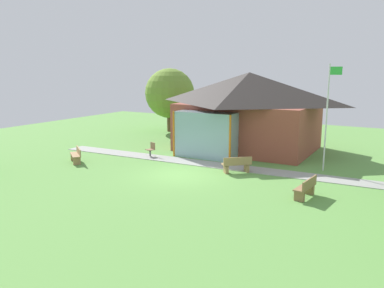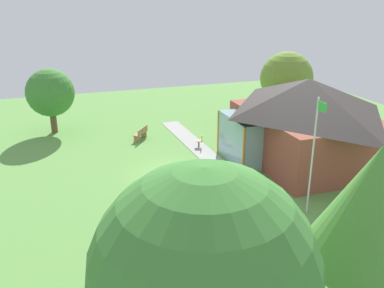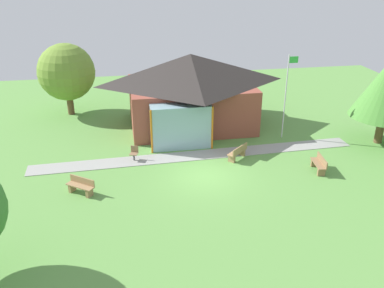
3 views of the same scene
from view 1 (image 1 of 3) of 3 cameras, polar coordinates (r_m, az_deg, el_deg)
name	(u,v)px [view 1 (image 1 of 3)]	position (r m, az deg, el deg)	size (l,w,h in m)	color
ground_plane	(182,175)	(19.48, -1.54, -4.51)	(44.00, 44.00, 0.00)	#609947
pavilion	(247,110)	(25.44, 8.07, 5.00)	(9.20, 7.84, 5.00)	brown
footpath	(205,164)	(21.62, 1.96, -2.91)	(19.38, 1.30, 0.03)	#999993
flagpole	(328,113)	(20.83, 19.29, 4.35)	(0.64, 0.08, 5.46)	silver
bench_mid_right	(306,188)	(16.60, 16.39, -6.27)	(0.61, 1.54, 0.84)	olive
bench_rear_near_path	(237,165)	(19.85, 6.60, -3.09)	(1.41, 1.33, 0.84)	#9E7A51
bench_mid_left	(76,156)	(22.83, -16.63, -1.63)	(1.46, 1.25, 0.84)	#9E7A51
patio_chair_west	(151,150)	(23.46, -6.04, -0.86)	(0.56, 0.56, 0.86)	#8C6B4C
tree_behind_pavilion_left	(170,93)	(32.73, -3.30, 7.43)	(4.12, 4.12, 5.28)	brown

